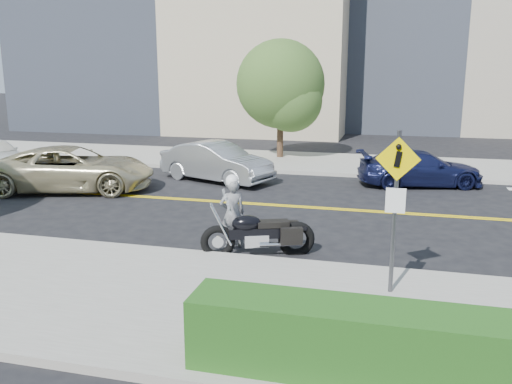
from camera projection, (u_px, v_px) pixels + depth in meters
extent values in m
plane|color=black|center=(256.00, 204.00, 17.07)|extent=(120.00, 120.00, 0.00)
cube|color=#9E9B91|center=(155.00, 298.00, 9.98)|extent=(60.00, 5.00, 0.15)
cube|color=#9E9B91|center=(298.00, 162.00, 24.12)|extent=(60.00, 5.00, 0.15)
cylinder|color=#4C4C51|center=(395.00, 214.00, 9.73)|extent=(0.08, 0.08, 3.00)
cube|color=#F9D800|center=(398.00, 159.00, 9.48)|extent=(0.78, 0.03, 0.78)
cube|color=white|center=(395.00, 201.00, 9.65)|extent=(0.35, 0.03, 0.45)
imported|color=#9F9FA3|center=(232.00, 213.00, 12.81)|extent=(0.73, 0.65, 1.67)
sphere|color=white|center=(232.00, 181.00, 12.63)|extent=(0.30, 0.30, 0.30)
imported|color=#C0B68D|center=(72.00, 169.00, 18.77)|extent=(6.03, 3.98, 1.54)
imported|color=#9A9DA1|center=(216.00, 162.00, 20.31)|extent=(4.72, 3.06, 1.47)
imported|color=#171D47|center=(420.00, 168.00, 19.56)|extent=(4.73, 2.86, 1.28)
cylinder|color=#382619|center=(280.00, 112.00, 24.61)|extent=(0.29, 0.29, 4.43)
sphere|color=#36581C|center=(281.00, 84.00, 24.33)|extent=(3.99, 3.99, 3.99)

